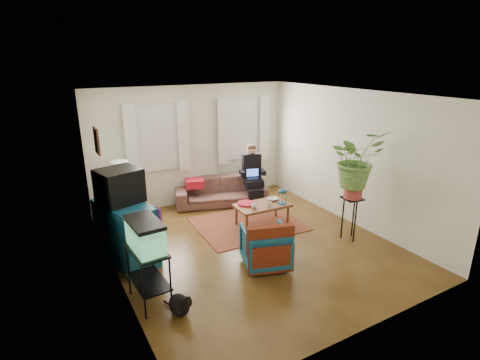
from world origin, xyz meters
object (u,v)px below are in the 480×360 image
side_table (124,204)px  armchair (265,245)px  plant_stand (350,218)px  aquarium_stand (149,276)px  sofa (221,187)px  dresser (126,233)px  coffee_table (262,215)px

side_table → armchair: (1.51, -2.89, 0.03)m
side_table → armchair: armchair is taller
armchair → plant_stand: 1.82m
aquarium_stand → sofa: bearing=44.8°
side_table → armchair: size_ratio=0.91×
sofa → aquarium_stand: bearing=-113.6°
dresser → armchair: size_ratio=1.56×
dresser → aquarium_stand: (-0.01, -1.23, -0.10)m
side_table → dresser: (-0.34, -1.68, 0.17)m
dresser → aquarium_stand: size_ratio=1.39×
armchair → coffee_table: bearing=-103.4°
side_table → armchair: 3.26m
sofa → plant_stand: bearing=-46.9°
side_table → aquarium_stand: (-0.35, -2.91, 0.07)m
sofa → armchair: bearing=-83.8°
sofa → coffee_table: (0.19, -1.42, -0.17)m
aquarium_stand → plant_stand: bearing=-2.8°
side_table → armchair: bearing=-62.4°
sofa → side_table: size_ratio=3.10×
sofa → armchair: size_ratio=2.83×
sofa → side_table: (-2.09, 0.19, -0.07)m
armchair → plant_stand: (1.82, 0.01, 0.04)m
sofa → aquarium_stand: 3.66m
dresser → plant_stand: bearing=-34.3°
sofa → plant_stand: plant_stand is taller
dresser → coffee_table: size_ratio=1.05×
sofa → plant_stand: size_ratio=2.52×
sofa → side_table: 2.10m
dresser → armchair: 2.21m
sofa → dresser: (-2.43, -1.49, 0.10)m
dresser → coffee_table: (2.62, 0.08, -0.28)m
coffee_table → dresser: bearing=-175.8°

